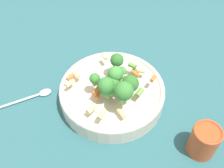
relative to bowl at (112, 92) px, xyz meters
The scene contains 5 objects.
ground_plane 0.03m from the bowl, ahead, with size 3.00×3.00×0.00m, color #2D6066.
bowl is the anchor object (origin of this frame).
pasta_salad 0.08m from the bowl, 25.24° to the right, with size 0.20×0.21×0.09m.
cup 0.27m from the bowl, 10.95° to the left, with size 0.07×0.07×0.09m.
spoon 0.23m from the bowl, 133.59° to the right, with size 0.07×0.18×0.01m.
Camera 1 is at (0.34, -0.31, 0.59)m, focal length 42.00 mm.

